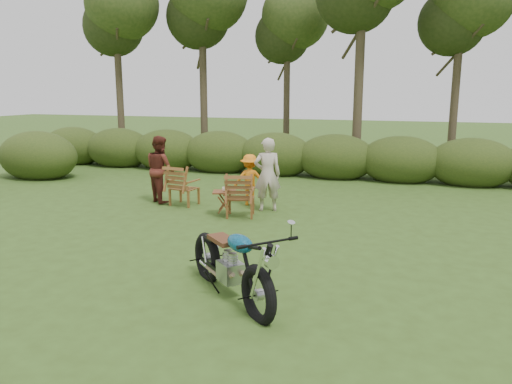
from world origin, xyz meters
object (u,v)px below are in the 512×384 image
(motorcycle, at_px, (231,296))
(side_table, at_px, (225,203))
(cup, at_px, (225,189))
(lawn_chair_right, at_px, (240,216))
(lawn_chair_left, at_px, (185,205))
(child, at_px, (250,205))
(adult_a, at_px, (267,211))
(adult_b, at_px, (162,201))

(motorcycle, xyz_separation_m, side_table, (-1.76, 4.15, 0.27))
(cup, bearing_deg, lawn_chair_right, -2.15)
(lawn_chair_left, height_order, side_table, side_table)
(motorcycle, bearing_deg, lawn_chair_left, 165.48)
(motorcycle, xyz_separation_m, cup, (-1.74, 4.14, 0.59))
(motorcycle, height_order, lawn_chair_right, motorcycle)
(cup, distance_m, child, 1.30)
(side_table, bearing_deg, adult_a, 41.13)
(lawn_chair_right, bearing_deg, side_table, -18.15)
(lawn_chair_left, relative_size, side_table, 1.81)
(lawn_chair_left, bearing_deg, cup, 162.74)
(side_table, relative_size, adult_b, 0.33)
(lawn_chair_right, bearing_deg, motorcycle, 94.05)
(lawn_chair_left, distance_m, adult_a, 2.09)
(motorcycle, height_order, cup, cup)
(child, bearing_deg, lawn_chair_left, -0.76)
(side_table, distance_m, child, 1.19)
(side_table, relative_size, adult_a, 0.32)
(lawn_chair_left, xyz_separation_m, adult_a, (2.08, 0.09, 0.00))
(motorcycle, relative_size, adult_a, 1.29)
(side_table, relative_size, child, 0.44)
(lawn_chair_right, height_order, adult_a, adult_a)
(adult_b, height_order, child, adult_b)
(adult_b, xyz_separation_m, child, (2.22, 0.37, 0.00))
(side_table, xyz_separation_m, cup, (0.02, -0.01, 0.32))
(adult_a, bearing_deg, cup, 18.76)
(motorcycle, bearing_deg, adult_a, 144.10)
(lawn_chair_left, relative_size, adult_a, 0.58)
(child, bearing_deg, lawn_chair_right, 78.63)
(cup, bearing_deg, adult_b, 159.10)
(lawn_chair_right, distance_m, child, 1.18)
(lawn_chair_right, xyz_separation_m, side_table, (-0.39, 0.03, 0.27))
(adult_b, bearing_deg, cup, -163.84)
(lawn_chair_right, relative_size, child, 0.80)
(lawn_chair_right, distance_m, adult_a, 0.82)
(motorcycle, distance_m, lawn_chair_left, 5.65)
(lawn_chair_right, relative_size, adult_a, 0.58)
(side_table, bearing_deg, lawn_chair_left, 154.99)
(lawn_chair_left, height_order, cup, cup)
(motorcycle, bearing_deg, lawn_chair_right, 151.16)
(motorcycle, distance_m, side_table, 4.52)
(lawn_chair_right, height_order, cup, cup)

